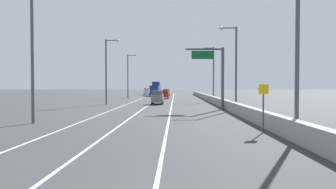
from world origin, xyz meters
name	(u,v)px	position (x,y,z in m)	size (l,w,h in m)	color
ground_plane	(166,99)	(0.00, 64.00, 0.00)	(320.00, 320.00, 0.00)	#38383A
lane_stripe_left	(136,101)	(-5.50, 55.00, 0.00)	(0.16, 130.00, 0.00)	silver
lane_stripe_center	(154,101)	(-2.00, 55.00, 0.00)	(0.16, 130.00, 0.00)	silver
lane_stripe_right	(173,101)	(1.50, 55.00, 0.00)	(0.16, 130.00, 0.00)	silver
jersey_barrier_right	(219,102)	(8.36, 40.00, 0.55)	(0.60, 120.00, 1.10)	#9E998E
overhead_sign_gantry	(217,71)	(7.02, 32.75, 4.73)	(4.68, 0.36, 7.50)	#47474C
speed_advisory_sign	(263,104)	(7.46, 13.87, 1.76)	(0.60, 0.11, 3.00)	#4C4C51
lamp_post_right_near	(293,35)	(8.68, 12.40, 5.75)	(2.14, 0.44, 10.00)	#4C4C51
lamp_post_right_second	(234,62)	(9.06, 32.48, 5.75)	(2.14, 0.44, 10.00)	#4C4C51
lamp_post_right_third	(212,70)	(8.77, 52.56, 5.75)	(2.14, 0.44, 10.00)	#4C4C51
lamp_post_left_near	(36,49)	(-8.65, 18.40, 5.75)	(2.14, 0.44, 10.00)	#4C4C51
lamp_post_left_mid	(108,67)	(-8.28, 42.50, 5.75)	(2.14, 0.44, 10.00)	#4C4C51
lamp_post_left_far	(129,73)	(-8.56, 66.60, 5.75)	(2.14, 0.44, 10.00)	#4C4C51
car_yellow_0	(166,92)	(-0.52, 83.83, 0.99)	(2.05, 4.50, 1.98)	gold
car_white_1	(147,92)	(-6.75, 92.22, 1.05)	(1.84, 4.33, 2.12)	white
car_gray_2	(158,97)	(-0.75, 43.95, 1.04)	(1.77, 4.60, 2.10)	slate
car_red_3	(164,94)	(-0.41, 64.63, 0.94)	(1.91, 4.45, 1.88)	red
box_truck	(155,89)	(-3.58, 83.69, 1.83)	(2.63, 9.79, 4.02)	navy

